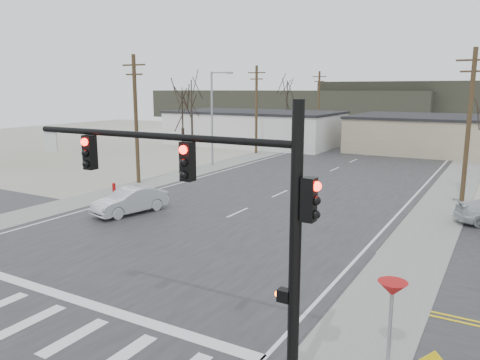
{
  "coord_description": "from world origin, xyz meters",
  "views": [
    {
      "loc": [
        13.81,
        -15.7,
        7.41
      ],
      "look_at": [
        1.52,
        5.65,
        2.6
      ],
      "focal_mm": 35.0,
      "sensor_mm": 36.0,
      "label": 1
    }
  ],
  "objects_px": {
    "fire_hydrant": "(114,188)",
    "sedan_crossing": "(130,201)",
    "traffic_signal_mast": "(224,202)",
    "car_far_a": "(433,146)",
    "car_far_b": "(353,132)"
  },
  "relations": [
    {
      "from": "car_far_a",
      "to": "sedan_crossing",
      "type": "bearing_deg",
      "value": 91.67
    },
    {
      "from": "car_far_b",
      "to": "sedan_crossing",
      "type": "bearing_deg",
      "value": -79.97
    },
    {
      "from": "traffic_signal_mast",
      "to": "fire_hydrant",
      "type": "height_order",
      "value": "traffic_signal_mast"
    },
    {
      "from": "fire_hydrant",
      "to": "car_far_b",
      "type": "height_order",
      "value": "car_far_b"
    },
    {
      "from": "sedan_crossing",
      "to": "traffic_signal_mast",
      "type": "bearing_deg",
      "value": -25.93
    },
    {
      "from": "sedan_crossing",
      "to": "car_far_a",
      "type": "height_order",
      "value": "sedan_crossing"
    },
    {
      "from": "fire_hydrant",
      "to": "car_far_b",
      "type": "distance_m",
      "value": 49.07
    },
    {
      "from": "traffic_signal_mast",
      "to": "car_far_b",
      "type": "bearing_deg",
      "value": 103.69
    },
    {
      "from": "traffic_signal_mast",
      "to": "sedan_crossing",
      "type": "xyz_separation_m",
      "value": [
        -13.45,
        10.87,
        -3.86
      ]
    },
    {
      "from": "traffic_signal_mast",
      "to": "car_far_b",
      "type": "distance_m",
      "value": 65.16
    },
    {
      "from": "traffic_signal_mast",
      "to": "car_far_a",
      "type": "xyz_separation_m",
      "value": [
        -1.81,
        49.99,
        -3.9
      ]
    },
    {
      "from": "car_far_a",
      "to": "fire_hydrant",
      "type": "bearing_deg",
      "value": 83.77
    },
    {
      "from": "fire_hydrant",
      "to": "car_far_a",
      "type": "height_order",
      "value": "car_far_a"
    },
    {
      "from": "fire_hydrant",
      "to": "sedan_crossing",
      "type": "xyz_separation_m",
      "value": [
        4.65,
        -3.33,
        0.36
      ]
    },
    {
      "from": "traffic_signal_mast",
      "to": "car_far_a",
      "type": "distance_m",
      "value": 50.17
    }
  ]
}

